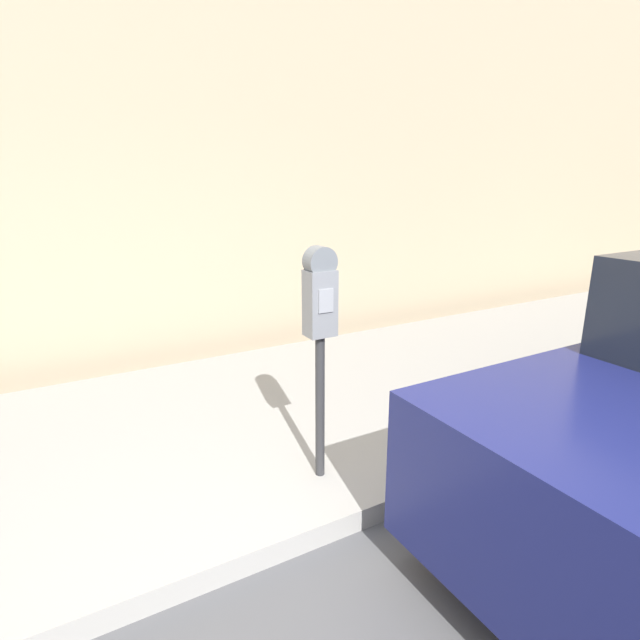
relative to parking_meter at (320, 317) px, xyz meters
The scene contains 3 objects.
sidewalk 1.56m from the parking_meter, 120.85° to the left, with size 24.00×2.80×0.13m.
building_facade 3.44m from the parking_meter, 101.59° to the left, with size 24.00×0.30×6.00m.
parking_meter is the anchor object (origin of this frame).
Camera 1 is at (-0.76, -1.14, 1.90)m, focal length 28.00 mm.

